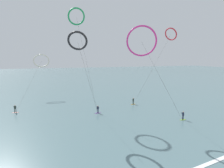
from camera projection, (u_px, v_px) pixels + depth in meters
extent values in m
cube|color=slate|center=(68.00, 77.00, 108.77)|extent=(400.00, 200.00, 0.08)
ellipsoid|color=orange|center=(133.00, 104.00, 43.91)|extent=(1.40, 0.40, 0.06)
cylinder|color=#1E2823|center=(133.00, 103.00, 43.75)|extent=(0.12, 0.12, 0.80)
cylinder|color=#1E2823|center=(134.00, 102.00, 43.95)|extent=(0.12, 0.12, 0.80)
cube|color=#1E2823|center=(133.00, 100.00, 43.74)|extent=(0.38, 0.32, 0.62)
sphere|color=tan|center=(133.00, 98.00, 43.68)|extent=(0.22, 0.22, 0.22)
cylinder|color=#1E2823|center=(133.00, 100.00, 43.69)|extent=(0.31, 0.49, 0.39)
cylinder|color=#1E2823|center=(134.00, 99.00, 44.00)|extent=(0.31, 0.49, 0.39)
ellipsoid|color=purple|center=(98.00, 113.00, 36.91)|extent=(1.40, 0.40, 0.06)
cylinder|color=#191E38|center=(97.00, 111.00, 36.92)|extent=(0.12, 0.12, 0.80)
cylinder|color=#191E38|center=(98.00, 111.00, 36.77)|extent=(0.12, 0.12, 0.80)
cube|color=#191E38|center=(98.00, 108.00, 36.74)|extent=(0.35, 0.38, 0.62)
sphere|color=tan|center=(98.00, 106.00, 36.68)|extent=(0.22, 0.22, 0.22)
cylinder|color=#191E38|center=(97.00, 107.00, 36.97)|extent=(0.46, 0.37, 0.39)
cylinder|color=#191E38|center=(99.00, 108.00, 36.72)|extent=(0.46, 0.37, 0.39)
ellipsoid|color=#8CC62D|center=(183.00, 120.00, 32.88)|extent=(1.40, 0.40, 0.06)
cylinder|color=#191E38|center=(183.00, 117.00, 32.91)|extent=(0.12, 0.12, 0.80)
cylinder|color=#191E38|center=(183.00, 118.00, 32.72)|extent=(0.12, 0.12, 0.80)
cube|color=#191E38|center=(183.00, 114.00, 32.71)|extent=(0.37, 0.31, 0.62)
sphere|color=tan|center=(183.00, 112.00, 32.65)|extent=(0.22, 0.22, 0.22)
cylinder|color=#191E38|center=(183.00, 113.00, 32.96)|extent=(0.27, 0.50, 0.39)
cylinder|color=#191E38|center=(182.00, 114.00, 32.67)|extent=(0.27, 0.50, 0.39)
ellipsoid|color=#EA7260|center=(15.00, 112.00, 37.26)|extent=(1.40, 0.40, 0.06)
cylinder|color=#1E2823|center=(16.00, 110.00, 37.31)|extent=(0.12, 0.12, 0.80)
cylinder|color=#1E2823|center=(15.00, 111.00, 37.08)|extent=(0.12, 0.12, 0.80)
cube|color=#1E2823|center=(15.00, 107.00, 37.09)|extent=(0.38, 0.35, 0.62)
sphere|color=tan|center=(15.00, 106.00, 37.02)|extent=(0.22, 0.22, 0.22)
cylinder|color=#1E2823|center=(16.00, 107.00, 37.37)|extent=(0.36, 0.46, 0.39)
cylinder|color=#1E2823|center=(14.00, 107.00, 37.01)|extent=(0.36, 0.46, 0.39)
torus|color=#199351|center=(76.00, 16.00, 39.38)|extent=(4.00, 1.90, 3.80)
cylinder|color=#3F3F3F|center=(87.00, 64.00, 38.17)|extent=(3.00, 7.13, 21.07)
torus|color=silver|center=(41.00, 61.00, 53.45)|extent=(4.84, 2.99, 4.19)
cylinder|color=#3F3F3F|center=(31.00, 82.00, 45.38)|extent=(5.02, 17.39, 10.86)
torus|color=#CC288E|center=(142.00, 41.00, 29.90)|extent=(5.13, 3.48, 5.30)
cylinder|color=#3F3F3F|center=(163.00, 83.00, 31.41)|extent=(8.24, 2.08, 14.61)
torus|color=red|center=(171.00, 34.00, 51.04)|extent=(3.15, 4.34, 3.68)
cylinder|color=#3F3F3F|center=(153.00, 67.00, 47.49)|extent=(14.77, 5.50, 18.70)
torus|color=black|center=(78.00, 41.00, 29.62)|extent=(3.90, 2.88, 3.27)
cylinder|color=#3F3F3F|center=(89.00, 82.00, 33.29)|extent=(4.51, 3.92, 14.58)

